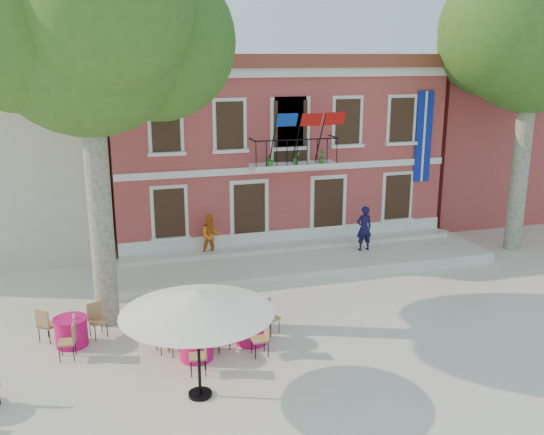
{
  "coord_description": "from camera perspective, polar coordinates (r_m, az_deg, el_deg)",
  "views": [
    {
      "loc": [
        -5.1,
        -15.5,
        7.43
      ],
      "look_at": [
        0.55,
        3.5,
        2.12
      ],
      "focal_mm": 40.0,
      "sensor_mm": 36.0,
      "label": 1
    }
  ],
  "objects": [
    {
      "name": "plane_tree_west",
      "position": [
        16.76,
        -17.06,
        16.43
      ],
      "size": [
        5.54,
        5.54,
        10.89
      ],
      "color": "#A59E84",
      "rests_on": "ground"
    },
    {
      "name": "pedestrian_navy",
      "position": [
        23.02,
        8.66,
        -1.01
      ],
      "size": [
        0.63,
        0.43,
        1.71
      ],
      "primitive_type": "imported",
      "rotation": [
        0.0,
        0.0,
        3.17
      ],
      "color": "#110F34",
      "rests_on": "terrace"
    },
    {
      "name": "main_building",
      "position": [
        26.71,
        -1.0,
        7.13
      ],
      "size": [
        13.5,
        9.59,
        7.5
      ],
      "color": "#B13F41",
      "rests_on": "ground"
    },
    {
      "name": "pedestrian_orange",
      "position": [
        22.19,
        -5.76,
        -1.7
      ],
      "size": [
        0.78,
        0.62,
        1.58
      ],
      "primitive_type": "imported",
      "rotation": [
        0.0,
        0.0,
        0.03
      ],
      "color": "orange",
      "rests_on": "terrace"
    },
    {
      "name": "plane_tree_east",
      "position": [
        24.91,
        23.43,
        15.19
      ],
      "size": [
        5.54,
        5.54,
        10.89
      ],
      "color": "#A59E84",
      "rests_on": "ground"
    },
    {
      "name": "ground",
      "position": [
        17.93,
        1.51,
        -9.5
      ],
      "size": [
        90.0,
        90.0,
        0.0
      ],
      "primitive_type": "plane",
      "color": "beige",
      "rests_on": "ground"
    },
    {
      "name": "cafe_table_0",
      "position": [
        17.08,
        -18.38,
        -10.03
      ],
      "size": [
        1.86,
        1.72,
        0.95
      ],
      "color": "#C81274",
      "rests_on": "ground"
    },
    {
      "name": "cafe_table_3",
      "position": [
        16.92,
        -9.09,
        -9.66
      ],
      "size": [
        1.64,
        1.87,
        0.95
      ],
      "color": "#C81274",
      "rests_on": "ground"
    },
    {
      "name": "cafe_table_1",
      "position": [
        16.38,
        -1.94,
        -10.33
      ],
      "size": [
        1.87,
        1.65,
        0.95
      ],
      "color": "#C81274",
      "rests_on": "ground"
    },
    {
      "name": "cafe_table_4",
      "position": [
        15.69,
        -7.15,
        -11.65
      ],
      "size": [
        1.86,
        1.72,
        0.95
      ],
      "color": "#C81274",
      "rests_on": "ground"
    },
    {
      "name": "neighbor_east",
      "position": [
        32.94,
        19.19,
        6.81
      ],
      "size": [
        9.4,
        9.4,
        6.4
      ],
      "color": "#B13F41",
      "rests_on": "ground"
    },
    {
      "name": "terrace",
      "position": [
        22.35,
        2.9,
        -4.04
      ],
      "size": [
        14.0,
        3.4,
        0.3
      ],
      "primitive_type": "cube",
      "color": "silver",
      "rests_on": "ground"
    },
    {
      "name": "patio_umbrella",
      "position": [
        13.32,
        -7.07,
        -7.94
      ],
      "size": [
        3.39,
        3.39,
        2.52
      ],
      "color": "black",
      "rests_on": "ground"
    }
  ]
}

